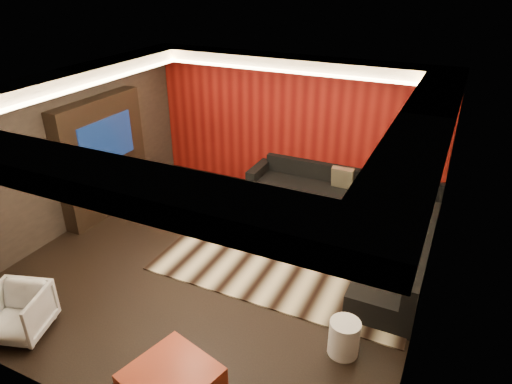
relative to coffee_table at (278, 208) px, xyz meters
The scene contains 25 objects.
floor 1.83m from the coffee_table, 95.60° to the right, with size 6.00×6.00×0.02m, color black.
ceiling 3.25m from the coffee_table, 95.60° to the right, with size 6.00×6.00×0.02m, color silver.
wall_back 1.75m from the coffee_table, 98.52° to the left, with size 6.00×0.02×2.80m, color black.
wall_left 3.89m from the coffee_table, 150.28° to the right, with size 0.02×6.00×2.80m, color black.
wall_right 3.60m from the coffee_table, 32.73° to the right, with size 0.02×6.00×2.80m, color black.
red_feature_wall 1.72m from the coffee_table, 98.81° to the left, with size 5.98×0.05×2.78m, color #6B0C0A.
soffit_back 2.71m from the coffee_table, 101.45° to the left, with size 6.00×0.60×0.22m, color silver.
soffit_front 5.20m from the coffee_table, 92.26° to the right, with size 6.00×0.60×0.22m, color silver.
soffit_left 4.26m from the coffee_table, 147.70° to the right, with size 0.60×4.80×0.22m, color silver.
soffit_right 4.03m from the coffee_table, 35.82° to the right, with size 0.60×4.80×0.22m, color silver.
cove_back 2.54m from the coffee_table, 108.27° to the left, with size 4.80×0.08×0.04m, color #FFD899.
cove_front 4.86m from the coffee_table, 92.44° to the right, with size 4.80×0.08×0.04m, color #FFD899.
cove_left 3.98m from the coffee_table, 144.36° to the right, with size 0.08×4.80×0.04m, color #FFD899.
cove_right 3.77m from the coffee_table, 39.83° to the right, with size 0.08×4.80×0.04m, color #FFD899.
tv_surround 3.41m from the coffee_table, 158.06° to the right, with size 0.30×2.00×2.20m, color black.
tv_screen 3.39m from the coffee_table, 156.96° to the right, with size 0.04×1.30×0.80m, color black.
tv_shelf 3.17m from the coffee_table, 156.96° to the right, with size 0.04×1.60×0.04m, color black.
rug 1.31m from the coffee_table, 53.34° to the right, with size 4.00×3.00×0.02m, color beige.
coffee_table is the anchor object (origin of this frame).
drum_stool 0.56m from the coffee_table, 77.86° to the right, with size 0.36×0.36×0.43m, color black.
striped_pouf 0.31m from the coffee_table, 138.08° to the left, with size 0.63×0.63×0.35m, color beige.
white_side_table 3.55m from the coffee_table, 53.91° to the right, with size 0.38×0.38×0.47m, color white.
armchair 4.67m from the coffee_table, 112.32° to the right, with size 0.70×0.72×0.65m, color silver.
sectional_sofa 1.56m from the coffee_table, ahead, with size 3.65×3.50×0.75m.
throw_pillows 2.07m from the coffee_table, 10.73° to the right, with size 1.76×2.72×0.50m.
Camera 1 is at (3.09, -5.27, 4.31)m, focal length 32.00 mm.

